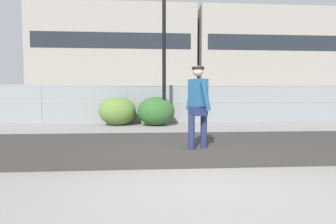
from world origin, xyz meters
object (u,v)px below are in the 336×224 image
skateboard (197,160)px  shrub_left (117,111)px  street_lamp (164,18)px  shrub_center (156,111)px  skater (198,106)px  parked_car_near (90,105)px

skateboard → shrub_left: 7.30m
street_lamp → shrub_left: (-2.09, 0.46, -4.07)m
shrub_center → skater: bearing=-84.3°
skater → parked_car_near: size_ratio=0.41×
parked_car_near → shrub_center: size_ratio=2.73×
street_lamp → shrub_center: (-0.35, 0.22, -4.06)m
parked_car_near → shrub_center: bearing=-43.5°
shrub_left → shrub_center: 1.76m
shrub_left → shrub_center: (1.74, -0.24, 0.00)m
street_lamp → skateboard: bearing=-87.2°
skater → street_lamp: size_ratio=0.24×
skater → shrub_center: (-0.67, 6.63, -0.50)m
shrub_left → skater: bearing=-70.7°
skateboard → skater: 1.08m
skater → shrub_left: (-2.41, 6.87, -0.50)m
parked_car_near → shrub_left: (1.93, -3.24, -0.20)m
skater → parked_car_near: 11.01m
skateboard → street_lamp: (-0.32, 6.41, 4.65)m
shrub_left → skateboard: bearing=-70.7°
skater → shrub_center: size_ratio=1.12×
parked_car_near → shrub_left: size_ratio=2.74×
skateboard → skater: (-0.00, -0.00, 1.08)m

